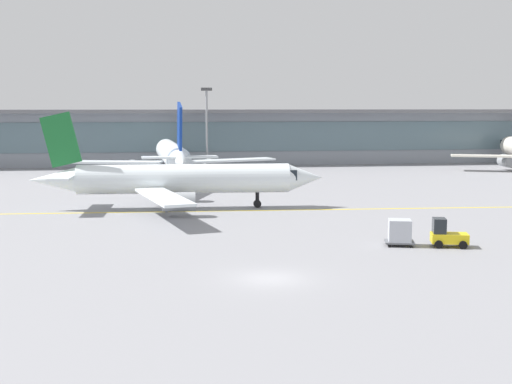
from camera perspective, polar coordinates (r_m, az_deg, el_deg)
ground_plane at (r=40.60m, az=1.18°, el=-7.28°), size 400.00×400.00×0.00m
taxiway_centreline_stripe at (r=66.20m, az=-5.98°, el=-1.64°), size 109.91×5.14×0.01m
terminal_concourse at (r=120.01m, az=-4.76°, el=4.70°), size 227.52×11.00×9.60m
gate_airplane_1 at (r=98.06m, az=-7.06°, el=3.11°), size 30.00×32.33×10.71m
taxiing_regional_jet at (r=67.81m, az=-6.38°, el=1.03°), size 29.15×27.11×9.66m
baggage_tug at (r=51.22m, az=15.71°, el=-3.48°), size 2.87×2.14×2.10m
cargo_dolly_lead at (r=50.78m, az=11.98°, el=-3.27°), size 2.43×2.08×1.94m
apron_light_mast_1 at (r=111.93m, az=-4.16°, el=5.73°), size 1.80×0.36×13.15m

